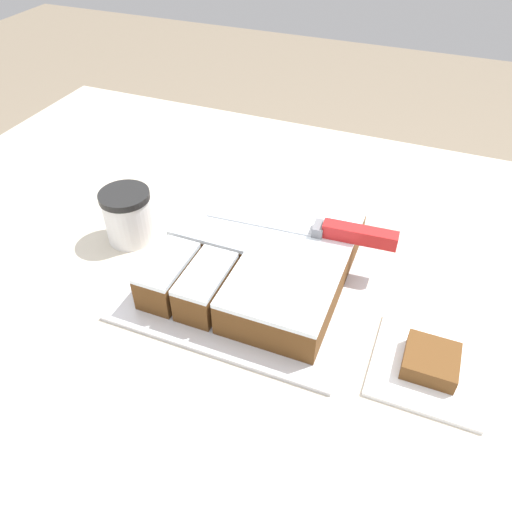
# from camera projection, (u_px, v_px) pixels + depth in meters

# --- Properties ---
(countertop) EXTENTS (1.40, 1.10, 0.90)m
(countertop) POSITION_uv_depth(u_px,v_px,m) (251.00, 449.00, 1.02)
(countertop) COLOR beige
(countertop) RESTS_ON ground_plane
(cake_board) EXTENTS (0.33, 0.34, 0.01)m
(cake_board) POSITION_uv_depth(u_px,v_px,m) (256.00, 272.00, 0.76)
(cake_board) COLOR silver
(cake_board) RESTS_ON countertop
(cake) EXTENTS (0.27, 0.28, 0.06)m
(cake) POSITION_uv_depth(u_px,v_px,m) (258.00, 255.00, 0.74)
(cake) COLOR brown
(cake) RESTS_ON cake_board
(knife) EXTENTS (0.29, 0.04, 0.02)m
(knife) POSITION_uv_depth(u_px,v_px,m) (336.00, 231.00, 0.72)
(knife) COLOR silver
(knife) RESTS_ON cake
(coffee_cup) EXTENTS (0.08, 0.08, 0.09)m
(coffee_cup) POSITION_uv_depth(u_px,v_px,m) (128.00, 216.00, 0.80)
(coffee_cup) COLOR white
(coffee_cup) RESTS_ON countertop
(paper_napkin) EXTENTS (0.14, 0.14, 0.01)m
(paper_napkin) POSITION_uv_depth(u_px,v_px,m) (428.00, 368.00, 0.62)
(paper_napkin) COLOR white
(paper_napkin) RESTS_ON countertop
(brownie) EXTENTS (0.07, 0.07, 0.02)m
(brownie) POSITION_uv_depth(u_px,v_px,m) (431.00, 361.00, 0.61)
(brownie) COLOR brown
(brownie) RESTS_ON paper_napkin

